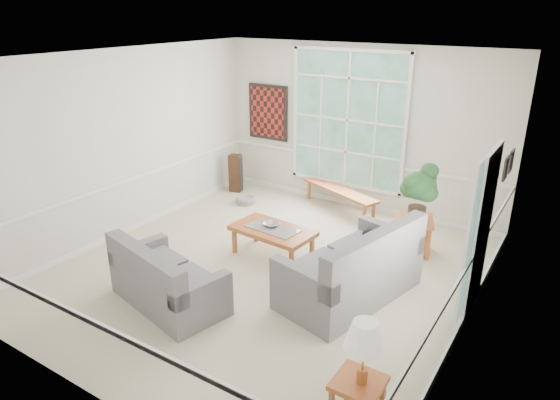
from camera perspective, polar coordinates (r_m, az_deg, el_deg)
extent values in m
cube|color=beige|center=(7.33, -1.52, -8.03)|extent=(5.50, 6.00, 0.01)
cube|color=white|center=(6.42, -1.78, 16.05)|extent=(5.50, 6.00, 0.02)
cube|color=silver|center=(9.27, 8.93, 8.03)|extent=(5.50, 0.02, 3.00)
cube|color=silver|center=(4.75, -22.55, -6.53)|extent=(5.50, 0.02, 3.00)
cube|color=silver|center=(8.52, -17.22, 6.17)|extent=(0.02, 6.00, 3.00)
cube|color=silver|center=(5.74, 21.72, -1.61)|extent=(0.02, 6.00, 3.00)
cube|color=white|center=(9.28, 7.75, 9.06)|extent=(2.30, 0.08, 2.40)
cube|color=white|center=(6.47, 21.96, -3.45)|extent=(0.08, 0.90, 2.10)
cube|color=white|center=(5.86, 20.82, -4.78)|extent=(0.08, 0.26, 1.90)
cube|color=#5B1511|center=(10.13, -1.40, 9.98)|extent=(0.90, 0.06, 1.10)
cube|color=black|center=(7.37, 24.34, 3.34)|extent=(0.04, 0.26, 0.32)
cube|color=black|center=(7.76, 24.84, 4.08)|extent=(0.04, 0.26, 0.32)
cube|color=slate|center=(6.55, 8.02, -6.84)|extent=(1.42, 2.11, 1.04)
cube|color=slate|center=(6.54, -12.66, -8.15)|extent=(1.73, 1.16, 0.86)
cube|color=#A55123|center=(7.60, -0.85, -4.89)|extent=(1.30, 0.78, 0.47)
imported|color=gray|center=(7.56, -0.99, -2.79)|extent=(0.34, 0.34, 0.07)
cube|color=#A55123|center=(9.40, 6.81, 0.05)|extent=(1.73, 0.95, 0.40)
cube|color=#A55123|center=(7.99, 14.91, -3.89)|extent=(0.73, 0.73, 0.56)
cube|color=#A55123|center=(4.96, 8.83, -21.68)|extent=(0.44, 0.44, 0.45)
cylinder|color=gray|center=(9.72, -3.95, -0.02)|extent=(0.52, 0.52, 0.12)
cube|color=#382013|center=(10.27, -5.10, 3.08)|extent=(0.28, 0.24, 0.78)
ellipsoid|color=black|center=(7.06, 10.78, -3.96)|extent=(0.45, 0.40, 0.17)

